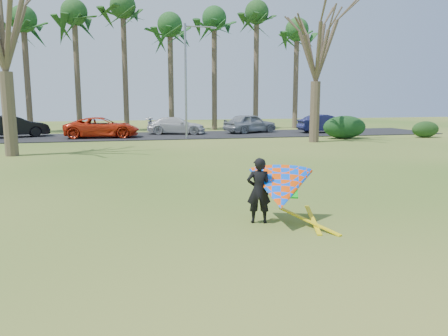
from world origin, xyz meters
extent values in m
plane|color=#205613|center=(0.00, 0.00, 0.00)|extent=(100.00, 100.00, 0.00)
cube|color=black|center=(0.00, 25.00, 0.03)|extent=(46.00, 7.00, 0.06)
cylinder|color=brown|center=(-10.00, 31.00, 4.50)|extent=(0.48, 0.48, 9.00)
ellipsoid|color=#1C4619|center=(-10.00, 31.00, 9.30)|extent=(4.84, 4.84, 3.08)
cylinder|color=#4C3E2D|center=(-6.00, 31.00, 4.85)|extent=(0.48, 0.48, 9.70)
ellipsoid|color=#184317|center=(-6.00, 31.00, 10.00)|extent=(4.84, 4.84, 3.08)
cylinder|color=#453729|center=(-2.00, 31.00, 5.20)|extent=(0.48, 0.48, 10.40)
ellipsoid|color=#1B4318|center=(-2.00, 31.00, 10.70)|extent=(4.84, 4.84, 3.08)
cylinder|color=#4C3F2D|center=(2.00, 31.00, 4.50)|extent=(0.48, 0.48, 9.00)
ellipsoid|color=#194719|center=(2.00, 31.00, 9.30)|extent=(4.84, 4.84, 3.08)
cylinder|color=brown|center=(6.00, 31.00, 4.85)|extent=(0.48, 0.48, 9.70)
ellipsoid|color=#1A4A1D|center=(6.00, 31.00, 10.00)|extent=(4.84, 4.84, 3.08)
cylinder|color=brown|center=(10.00, 31.00, 5.20)|extent=(0.48, 0.48, 10.40)
ellipsoid|color=#194117|center=(10.00, 31.00, 10.70)|extent=(4.84, 4.84, 3.08)
cylinder|color=brown|center=(14.00, 31.00, 4.50)|extent=(0.48, 0.48, 9.00)
ellipsoid|color=#194819|center=(14.00, 31.00, 9.30)|extent=(4.84, 4.84, 3.08)
cylinder|color=brown|center=(-8.00, 15.00, 2.10)|extent=(0.64, 0.64, 4.20)
cylinder|color=#4A3D2C|center=(10.00, 18.00, 1.99)|extent=(0.64, 0.64, 3.99)
cylinder|color=gray|center=(2.00, 22.00, 4.00)|extent=(0.16, 0.16, 8.00)
cylinder|color=gray|center=(3.00, 22.00, 7.80)|extent=(2.00, 0.10, 0.10)
cube|color=gray|center=(4.00, 22.00, 7.75)|extent=(0.40, 0.18, 0.12)
ellipsoid|color=#133617|center=(13.23, 19.84, 0.83)|extent=(3.30, 1.50, 1.65)
ellipsoid|color=#183714|center=(19.54, 19.23, 0.61)|extent=(2.18, 1.03, 1.21)
imported|color=black|center=(-10.22, 25.84, 0.85)|extent=(5.10, 3.21, 1.59)
imported|color=red|center=(-3.88, 24.06, 0.80)|extent=(5.44, 2.74, 1.48)
imported|color=silver|center=(1.78, 25.99, 0.73)|extent=(4.94, 2.89, 1.35)
imported|color=#8F949B|center=(7.91, 25.88, 0.84)|extent=(4.96, 3.42, 1.57)
imported|color=#181A49|center=(14.11, 24.65, 0.81)|extent=(4.57, 1.71, 1.49)
imported|color=black|center=(0.49, 0.57, 0.77)|extent=(0.63, 0.49, 1.55)
cone|color=#0553FF|center=(0.94, 0.32, 0.85)|extent=(2.13, 2.39, 2.02)
cube|color=#0CBF19|center=(1.06, 0.24, 0.80)|extent=(0.62, 0.60, 0.24)
cube|color=yellow|center=(1.49, -0.03, 0.01)|extent=(0.85, 1.66, 0.28)
cube|color=yellow|center=(1.69, 0.17, 0.01)|extent=(0.56, 1.76, 0.22)
camera|label=1|loc=(-2.60, -8.94, 2.90)|focal=35.00mm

